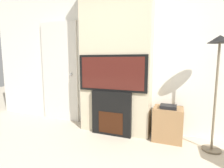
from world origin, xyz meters
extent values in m
cube|color=silver|center=(0.00, 2.03, 1.35)|extent=(6.00, 0.06, 2.70)
cube|color=beige|center=(0.00, 1.81, 1.35)|extent=(1.23, 0.37, 2.70)
cube|color=black|center=(0.00, 1.63, 0.38)|extent=(0.69, 0.14, 0.75)
cube|color=#33160A|center=(0.00, 1.55, 0.23)|extent=(0.43, 0.01, 0.36)
cube|color=black|center=(0.00, 1.63, 1.05)|extent=(1.18, 0.06, 0.60)
cube|color=#471914|center=(0.00, 1.59, 1.05)|extent=(1.09, 0.01, 0.53)
cylinder|color=#726651|center=(1.51, 1.61, 0.01)|extent=(0.25, 0.25, 0.03)
cylinder|color=#726651|center=(1.51, 1.61, 0.76)|extent=(0.03, 0.03, 1.46)
cone|color=black|center=(1.51, 1.61, 1.54)|extent=(0.30, 0.30, 0.10)
cube|color=#997047|center=(0.90, 1.75, 0.26)|extent=(0.45, 0.38, 0.53)
cube|color=black|center=(0.90, 1.71, 0.55)|extent=(0.25, 0.21, 0.05)
cube|color=silver|center=(-1.31, 1.98, 1.02)|extent=(0.86, 0.04, 2.04)
sphere|color=silver|center=(-1.01, 1.94, 0.98)|extent=(0.06, 0.06, 0.06)
camera|label=1|loc=(1.02, -1.06, 1.26)|focal=28.00mm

